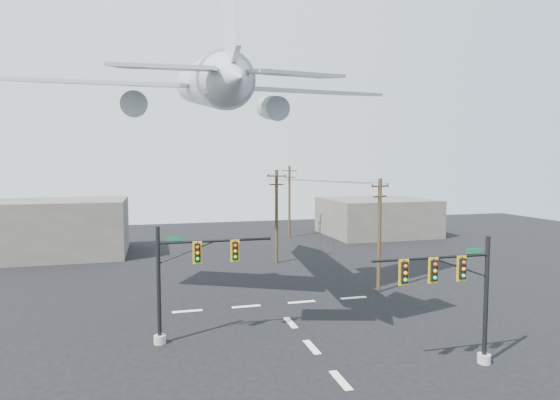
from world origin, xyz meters
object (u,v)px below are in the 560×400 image
object	(u,v)px
signal_mast_near	(459,294)
utility_pole_a	(379,233)
utility_pole_c	(289,200)
utility_pole_b	(277,214)
airliner	(206,84)
signal_mast_far	(184,279)

from	to	relation	value
signal_mast_near	utility_pole_a	size ratio (longest dim) A/B	0.74
utility_pole_a	utility_pole_c	distance (m)	27.99
utility_pole_b	airliner	world-z (taller)	airliner
signal_mast_far	utility_pole_a	bearing A→B (deg)	23.00
signal_mast_near	signal_mast_far	xyz separation A→B (m)	(-12.46, 6.81, -0.11)
utility_pole_a	utility_pole_c	world-z (taller)	utility_pole_c
signal_mast_near	airliner	xyz separation A→B (m)	(-10.33, 14.40, 11.75)
airliner	utility_pole_b	bearing A→B (deg)	-35.77
signal_mast_far	utility_pole_c	bearing A→B (deg)	64.93
utility_pole_a	airliner	xyz separation A→B (m)	(-12.87, 1.23, 10.78)
signal_mast_far	utility_pole_c	size ratio (longest dim) A/B	0.68
signal_mast_near	utility_pole_b	bearing A→B (deg)	95.13
utility_pole_a	utility_pole_c	bearing A→B (deg)	70.07
utility_pole_a	signal_mast_near	bearing A→B (deg)	-118.65
signal_mast_near	utility_pole_a	world-z (taller)	utility_pole_a
utility_pole_a	signal_mast_far	bearing A→B (deg)	-174.75
signal_mast_far	airliner	bearing A→B (deg)	74.35
signal_mast_near	signal_mast_far	distance (m)	14.20
utility_pole_c	utility_pole_b	bearing A→B (deg)	-85.88
utility_pole_c	airliner	world-z (taller)	airliner
signal_mast_near	utility_pole_a	distance (m)	13.45
utility_pole_c	signal_mast_near	bearing A→B (deg)	-70.16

